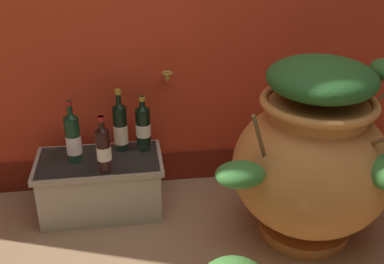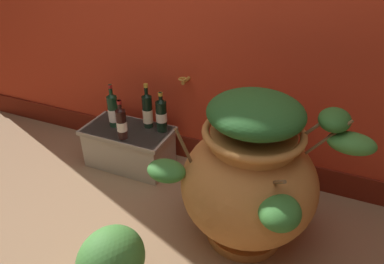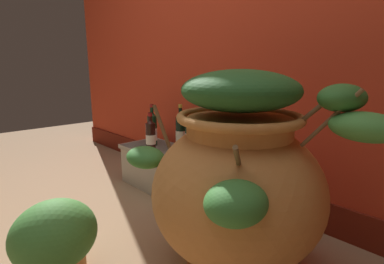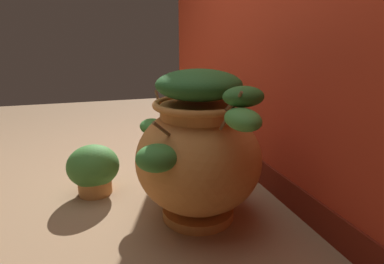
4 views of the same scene
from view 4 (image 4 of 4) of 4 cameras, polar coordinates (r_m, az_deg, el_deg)
name	(u,v)px [view 4 (image 4 of 4)]	position (r m, az deg, el deg)	size (l,w,h in m)	color
ground_plane	(108,193)	(2.26, -15.26, -10.84)	(7.00, 7.00, 0.00)	#9E7A56
terracotta_urn	(198,150)	(1.75, 1.12, -3.40)	(1.03, 0.74, 0.87)	#CC7F3D
stone_ledge	(200,138)	(2.82, 1.52, -1.14)	(0.63, 0.35, 0.30)	#B2A893
wine_bottle_left	(219,115)	(2.56, 5.03, 3.17)	(0.08, 0.08, 0.29)	black
wine_bottle_middle	(215,112)	(2.67, 4.31, 3.71)	(0.07, 0.07, 0.33)	black
wine_bottle_right	(198,107)	(2.85, 1.03, 4.55)	(0.07, 0.07, 0.32)	black
wine_bottle_back	(190,112)	(2.68, -0.45, 3.64)	(0.07, 0.07, 0.28)	black
potted_shrub	(94,170)	(2.22, -17.68, -6.61)	(0.31, 0.35, 0.35)	#D68E4C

